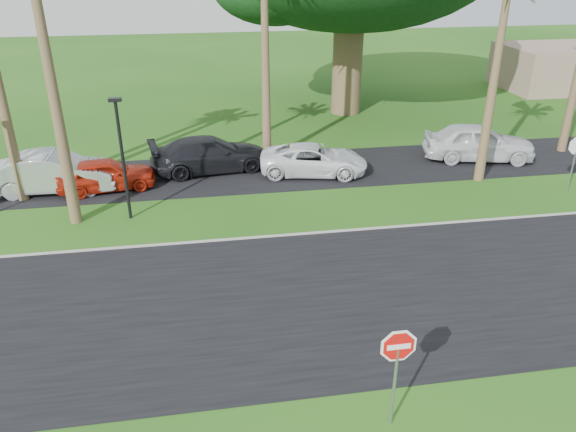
% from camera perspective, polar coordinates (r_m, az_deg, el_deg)
% --- Properties ---
extents(ground, '(120.00, 120.00, 0.00)m').
position_cam_1_polar(ground, '(15.26, 4.84, -12.40)').
color(ground, '#1D4B12').
rests_on(ground, ground).
extents(road, '(120.00, 8.00, 0.02)m').
position_cam_1_polar(road, '(16.83, 3.21, -8.25)').
color(road, black).
rests_on(road, ground).
extents(parking_strip, '(120.00, 5.00, 0.02)m').
position_cam_1_polar(parking_strip, '(26.06, -1.71, 4.57)').
color(parking_strip, black).
rests_on(parking_strip, ground).
extents(curb, '(120.00, 0.12, 0.06)m').
position_cam_1_polar(curb, '(20.23, 0.78, -1.88)').
color(curb, gray).
rests_on(curb, ground).
extents(stop_sign_near, '(1.05, 0.07, 2.62)m').
position_cam_1_polar(stop_sign_near, '(12.07, 11.02, -14.04)').
color(stop_sign_near, gray).
rests_on(stop_sign_near, ground).
extents(stop_sign_far, '(1.05, 0.07, 2.62)m').
position_cam_1_polar(stop_sign_far, '(25.94, 27.20, 5.72)').
color(stop_sign_far, gray).
rests_on(stop_sign_far, ground).
extents(streetlight_right, '(0.45, 0.25, 4.64)m').
position_cam_1_polar(streetlight_right, '(21.39, -16.52, 6.24)').
color(streetlight_right, black).
rests_on(streetlight_right, ground).
extents(building_far, '(10.00, 6.00, 3.00)m').
position_cam_1_polar(building_far, '(47.07, 26.90, 13.36)').
color(building_far, gray).
rests_on(building_far, ground).
extents(car_silver, '(5.16, 1.90, 1.69)m').
position_cam_1_polar(car_silver, '(25.52, -22.64, 4.07)').
color(car_silver, silver).
rests_on(car_silver, ground).
extents(car_red, '(4.24, 2.20, 1.38)m').
position_cam_1_polar(car_red, '(25.00, -17.99, 4.01)').
color(car_red, '#AA1F0E').
rests_on(car_red, ground).
extents(car_dark, '(5.71, 3.05, 1.58)m').
position_cam_1_polar(car_dark, '(26.12, -7.91, 6.20)').
color(car_dark, black).
rests_on(car_dark, ground).
extents(car_minivan, '(5.18, 3.16, 1.34)m').
position_cam_1_polar(car_minivan, '(25.56, 2.65, 5.70)').
color(car_minivan, white).
rests_on(car_minivan, ground).
extents(car_pickup, '(5.52, 3.15, 1.77)m').
position_cam_1_polar(car_pickup, '(28.77, 18.81, 7.10)').
color(car_pickup, silver).
rests_on(car_pickup, ground).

